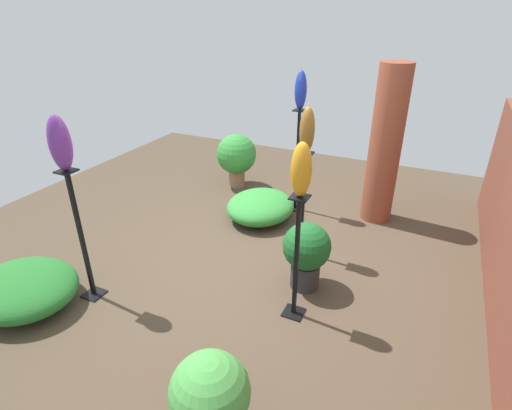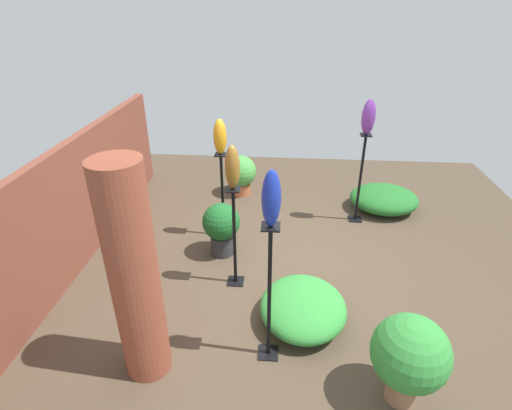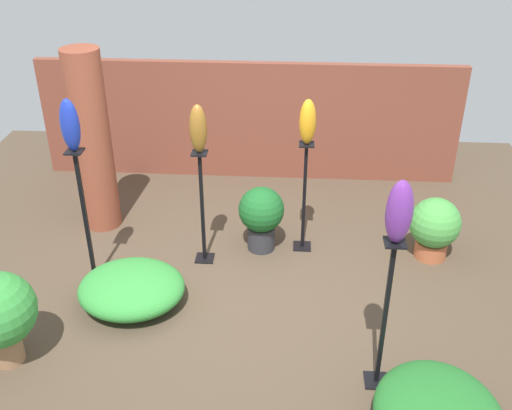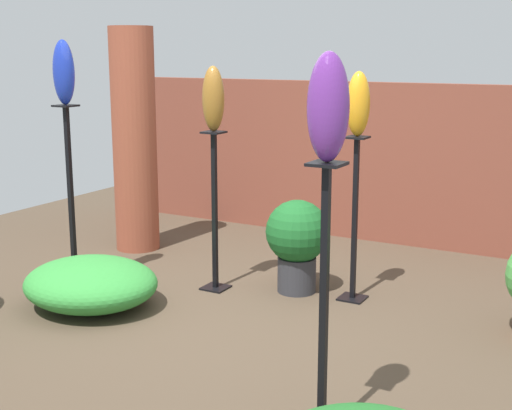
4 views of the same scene
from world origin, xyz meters
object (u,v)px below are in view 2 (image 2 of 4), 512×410
at_px(art_vase_amber, 220,137).
at_px(potted_plant_back_center, 241,173).
at_px(potted_plant_front_right, 410,355).
at_px(brick_pillar, 134,277).
at_px(pedestal_amber, 223,200).
at_px(pedestal_violet, 360,183).
at_px(art_vase_violet, 368,117).
at_px(art_vase_bronze, 232,167).
at_px(art_vase_cobalt, 271,199).
at_px(potted_plant_near_pillar, 221,226).
at_px(pedestal_bronze, 235,242).
at_px(pedestal_cobalt, 269,300).

height_order(art_vase_amber, potted_plant_back_center, art_vase_amber).
xyz_separation_m(potted_plant_front_right, potted_plant_back_center, (4.00, 1.88, -0.14)).
relative_size(brick_pillar, art_vase_amber, 4.43).
bearing_deg(potted_plant_back_center, pedestal_amber, 176.41).
bearing_deg(pedestal_violet, art_vase_violet, 135.00).
relative_size(pedestal_amber, potted_plant_front_right, 1.44).
bearing_deg(art_vase_bronze, potted_plant_front_right, -132.06).
height_order(pedestal_amber, art_vase_cobalt, art_vase_cobalt).
relative_size(pedestal_amber, art_vase_cobalt, 2.53).
bearing_deg(potted_plant_front_right, potted_plant_near_pillar, 42.34).
relative_size(pedestal_amber, art_vase_bronze, 2.54).
bearing_deg(potted_plant_back_center, art_vase_violet, -112.57).
xyz_separation_m(pedestal_violet, pedestal_bronze, (-1.70, 1.70, -0.06)).
xyz_separation_m(pedestal_violet, potted_plant_front_right, (-3.20, 0.05, -0.12)).
relative_size(pedestal_cobalt, art_vase_cobalt, 2.94).
height_order(art_vase_amber, art_vase_bronze, art_vase_bronze).
bearing_deg(potted_plant_near_pillar, potted_plant_front_right, -137.66).
relative_size(pedestal_amber, pedestal_bronze, 0.99).
height_order(brick_pillar, potted_plant_near_pillar, brick_pillar).
height_order(pedestal_violet, art_vase_violet, art_vase_violet).
bearing_deg(potted_plant_near_pillar, art_vase_amber, 5.76).
height_order(art_vase_bronze, potted_plant_back_center, art_vase_bronze).
xyz_separation_m(pedestal_bronze, potted_plant_back_center, (2.50, 0.22, -0.20)).
height_order(pedestal_cobalt, art_vase_bronze, art_vase_bronze).
bearing_deg(pedestal_amber, art_vase_violet, -72.82).
xyz_separation_m(pedestal_bronze, art_vase_violet, (1.70, -1.70, 1.07)).
bearing_deg(potted_plant_front_right, art_vase_amber, 37.39).
bearing_deg(brick_pillar, art_vase_bronze, -26.92).
relative_size(pedestal_amber, potted_plant_near_pillar, 1.70).
xyz_separation_m(pedestal_violet, art_vase_amber, (-0.62, 2.01, 0.88)).
bearing_deg(potted_plant_front_right, pedestal_amber, 37.39).
bearing_deg(pedestal_bronze, art_vase_amber, 16.00).
xyz_separation_m(pedestal_cobalt, potted_plant_front_right, (-0.40, -1.19, -0.16)).
height_order(art_vase_amber, art_vase_violet, art_vase_violet).
xyz_separation_m(pedestal_amber, potted_plant_back_center, (1.42, -0.09, -0.20)).
xyz_separation_m(art_vase_bronze, potted_plant_front_right, (-1.50, -1.66, -1.01)).
bearing_deg(art_vase_amber, potted_plant_back_center, -3.59).
distance_m(brick_pillar, potted_plant_front_right, 2.40).
relative_size(pedestal_cobalt, art_vase_violet, 2.95).
bearing_deg(pedestal_amber, brick_pillar, 171.36).
bearing_deg(art_vase_cobalt, pedestal_bronze, 23.06).
relative_size(pedestal_bronze, pedestal_cobalt, 0.87).
xyz_separation_m(pedestal_amber, art_vase_cobalt, (-2.17, -0.77, 1.16)).
bearing_deg(pedestal_cobalt, art_vase_cobalt, 0.00).
bearing_deg(art_vase_amber, pedestal_cobalt, -160.37).
distance_m(pedestal_violet, art_vase_bronze, 2.57).
distance_m(pedestal_violet, art_vase_amber, 2.28).
height_order(brick_pillar, pedestal_amber, brick_pillar).
relative_size(pedestal_amber, pedestal_cobalt, 0.86).
bearing_deg(potted_plant_near_pillar, brick_pillar, 167.99).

